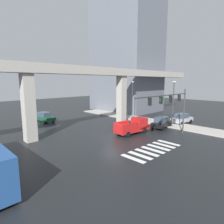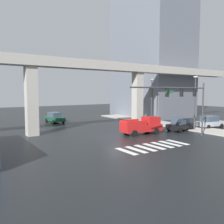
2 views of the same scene
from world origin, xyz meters
The scene contains 13 objects.
ground_plane centered at (0.00, 0.00, 0.00)m, with size 120.00×120.00×0.00m, color black.
crosswalk_stripes centered at (0.00, -6.40, 0.01)m, with size 7.15×2.80×0.01m.
elevated_overpass centered at (0.00, 5.71, 7.99)m, with size 59.97×1.90×9.37m.
office_building centered at (19.56, 14.93, 20.16)m, with size 10.93×15.54×40.32m, color slate.
sidewalk_east centered at (12.09, 2.00, 0.07)m, with size 4.00×36.00×0.15m, color #ADA89E.
pickup_truck centered at (3.57, -0.82, 0.99)m, with size 5.28×2.51×2.08m.
sedan_silver centered at (14.72, -2.54, 0.85)m, with size 4.48×2.34×1.72m.
sedan_black centered at (9.24, -1.81, 0.85)m, with size 4.51×2.42×1.72m.
sedan_dark_green centered at (-1.78, 15.47, 0.85)m, with size 2.33×4.47×1.72m.
traffic_signal_mast centered at (4.74, -5.69, 4.67)m, with size 10.89×0.32×6.20m.
street_lamp_near_corner centered at (10.89, -2.74, 4.56)m, with size 0.44×0.70×7.24m.
street_lamp_mid_block centered at (10.89, 5.52, 4.56)m, with size 0.44×0.70×7.24m.
fire_hydrant centered at (10.49, -1.68, 0.43)m, with size 0.24×0.24×0.85m.
Camera 1 is at (-16.56, -17.15, 7.19)m, focal length 30.38 mm.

